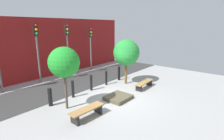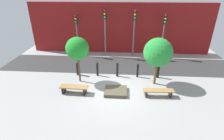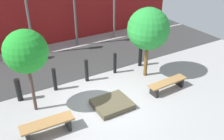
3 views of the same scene
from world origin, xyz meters
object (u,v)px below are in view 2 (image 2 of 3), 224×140
bollard_center (117,70)px  bollard_right (138,71)px  bench_right (158,92)px  bollard_far_left (78,69)px  traffic_light_east (164,28)px  bollard_far_right (158,71)px  traffic_light_mid_west (105,25)px  planter_bed (116,91)px  bench_left (74,88)px  bollard_left (97,69)px  traffic_light_mid_east (134,25)px  tree_behind_left_bench (77,49)px  tree_behind_right_bench (158,52)px  traffic_light_west (77,28)px

bollard_center → bollard_right: 1.39m
bench_right → bollard_far_left: (-5.21, 2.30, 0.14)m
bollard_center → bollard_far_left: bearing=180.0°
traffic_light_east → bollard_right: bearing=-120.6°
bollard_far_right → traffic_light_mid_west: traffic_light_mid_west is taller
bench_right → planter_bed: (-2.43, 0.20, -0.21)m
bench_left → bollard_left: 2.53m
bench_right → traffic_light_mid_west: traffic_light_mid_west is taller
traffic_light_mid_west → planter_bed: bearing=-78.4°
bollard_left → traffic_light_east: size_ratio=0.26×
bench_right → bollard_right: bollard_right is taller
bench_left → bollard_left: bearing=67.8°
bollard_right → traffic_light_mid_east: 4.45m
bench_right → tree_behind_left_bench: (-4.87, 1.44, 1.95)m
planter_bed → bollard_far_right: 3.51m
traffic_light_mid_east → bollard_far_right: bearing=-67.8°
tree_behind_right_bench → bollard_far_right: bearing=68.1°
tree_behind_right_bench → traffic_light_mid_west: (-3.65, 4.69, 0.62)m
planter_bed → bollard_left: 2.55m
bollard_left → traffic_light_east: (5.04, 3.82, 2.08)m
bollard_right → traffic_light_mid_west: traffic_light_mid_west is taller
bollard_far_left → bollard_far_right: size_ratio=0.89×
bollard_right → bench_left: bearing=-148.9°
bollard_far_left → tree_behind_left_bench: bearing=-68.1°
bollard_right → bollard_center: bearing=180.0°
traffic_light_west → traffic_light_east: (7.31, 0.00, 0.07)m
bench_right → bollard_center: (-2.43, 2.30, 0.19)m
bench_right → bollard_far_left: bearing=154.0°
bollard_center → bench_left: bearing=-136.6°
bollard_left → bollard_right: bearing=0.0°
bollard_far_left → traffic_light_east: (6.43, 3.82, 2.11)m
tree_behind_right_bench → bollard_left: tree_behind_right_bench is taller
planter_bed → bollard_left: bearing=123.5°
bollard_left → bollard_center: (1.39, 0.00, 0.01)m
bench_right → bollard_left: bollard_left is taller
bollard_far_left → bollard_far_right: bearing=0.0°
bollard_far_left → bollard_center: size_ratio=0.91×
tree_behind_left_bench → bollard_center: bearing=19.6°
bench_left → traffic_light_east: bearing=47.3°
bollard_far_right → traffic_light_mid_east: 4.70m
planter_bed → traffic_light_mid_east: 6.61m
bench_left → bench_right: 4.87m
tree_behind_left_bench → traffic_light_east: 7.69m
bench_left → planter_bed: size_ratio=1.27×
planter_bed → traffic_light_mid_west: (-1.22, 5.93, 2.66)m
traffic_light_mid_east → tree_behind_right_bench: bearing=-75.5°
bench_right → traffic_light_west: size_ratio=0.49×
tree_behind_left_bench → bollard_left: (1.04, 0.87, -1.78)m
planter_bed → traffic_light_mid_west: 6.61m
tree_behind_left_bench → bollard_far_left: size_ratio=3.32×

